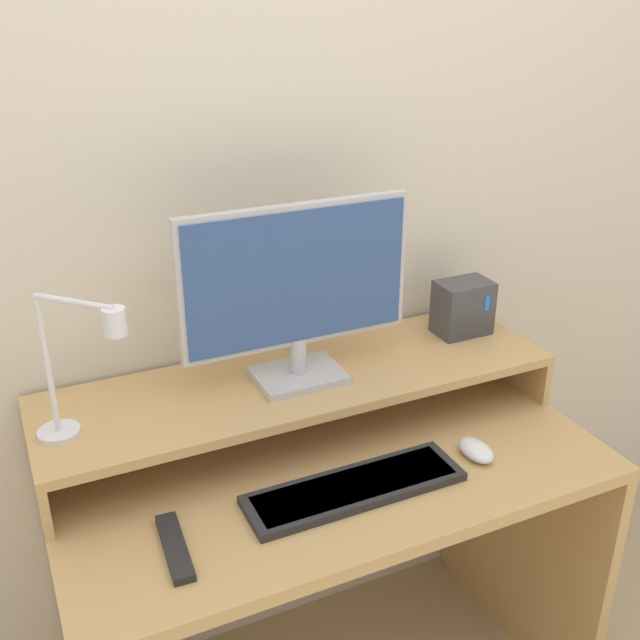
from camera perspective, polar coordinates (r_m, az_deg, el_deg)
wall_back at (r=1.74m, az=-4.42°, el=9.32°), size 6.00×0.05×2.50m
desk at (r=1.79m, az=0.55°, el=-16.38°), size 1.18×0.63×0.76m
monitor_shelf at (r=1.71m, az=-1.53°, el=-4.84°), size 1.18×0.34×0.13m
monitor at (r=1.59m, az=-1.75°, el=2.47°), size 0.52×0.15×0.40m
desk_lamp at (r=1.45m, az=-17.96°, el=-3.56°), size 0.18×0.18×0.30m
router_dock at (r=1.91m, az=10.82°, el=0.94°), size 0.14×0.09×0.14m
keyboard at (r=1.55m, az=2.61°, el=-12.65°), size 0.46×0.13×0.02m
mouse at (r=1.68m, az=11.81°, el=-9.67°), size 0.06×0.10×0.03m
remote_control at (r=1.44m, az=-11.01°, el=-16.62°), size 0.05×0.18×0.02m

